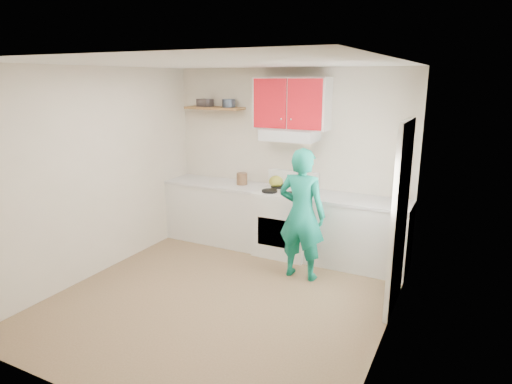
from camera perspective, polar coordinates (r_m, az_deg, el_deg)
The scene contains 21 objects.
floor at distance 5.23m, azimuth -4.31°, elevation -13.50°, with size 3.80×3.80×0.00m, color brown.
ceiling at distance 4.62m, azimuth -4.94°, elevation 16.32°, with size 3.60×3.80×0.04m, color white.
back_wall at distance 6.42m, azimuth 4.25°, elevation 4.15°, with size 3.60×0.04×2.60m, color beige.
front_wall at distance 3.36m, azimuth -21.77°, elevation -6.60°, with size 3.60×0.04×2.60m, color beige.
left_wall at distance 5.88m, azimuth -19.79°, elevation 2.36°, with size 0.04×3.80×2.60m, color beige.
right_wall at distance 4.14m, azimuth 17.21°, elevation -2.27°, with size 0.04×3.80×2.60m, color beige.
door at distance 4.89m, azimuth 18.12°, elevation -3.18°, with size 0.05×0.85×2.05m, color white.
door_glass at distance 4.79m, azimuth 18.20°, elevation 1.72°, with size 0.01×0.55×0.95m, color white.
counter_left at distance 6.82m, azimuth -4.96°, elevation -2.59°, with size 1.52×0.60×0.90m, color silver.
counter_right at distance 6.02m, azimuth 13.08°, elevation -5.28°, with size 1.32×0.60×0.90m, color silver.
stove at distance 6.30m, azimuth 3.80°, elevation -3.94°, with size 0.76×0.65×0.92m, color white.
range_hood at distance 6.12m, azimuth 4.39°, elevation 7.38°, with size 0.76×0.44×0.15m, color silver.
upper_cabinets at distance 6.13m, azimuth 4.67°, elevation 11.38°, with size 1.02×0.33×0.70m, color #AD0F18.
shelf at distance 6.72m, azimuth -5.39°, elevation 10.78°, with size 0.90×0.30×0.04m, color brown.
books at distance 6.80m, azimuth -6.64°, elevation 11.42°, with size 0.22×0.16×0.11m, color #393234.
tin at distance 6.59m, azimuth -3.54°, elevation 11.41°, with size 0.20×0.20×0.12m, color #333D4C.
kettle at distance 6.35m, azimuth 2.59°, elevation 1.37°, with size 0.20×0.20×0.17m, color olive.
crock at distance 6.52m, azimuth -1.83°, elevation 1.62°, with size 0.16×0.16×0.19m, color brown.
cutting_board at distance 6.00m, azimuth 9.79°, elevation -0.58°, with size 0.27×0.20×0.02m, color olive.
silicone_mat at distance 5.81m, azimuth 15.16°, elevation -1.45°, with size 0.31×0.26×0.01m, color red.
person at distance 5.45m, azimuth 5.94°, elevation -2.89°, with size 0.60×0.40×1.66m, color #0D7761.
Camera 1 is at (2.41, -3.93, 2.45)m, focal length 30.86 mm.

